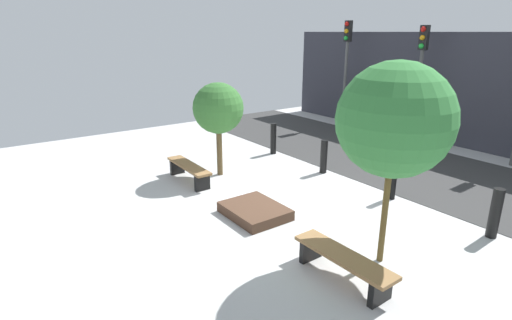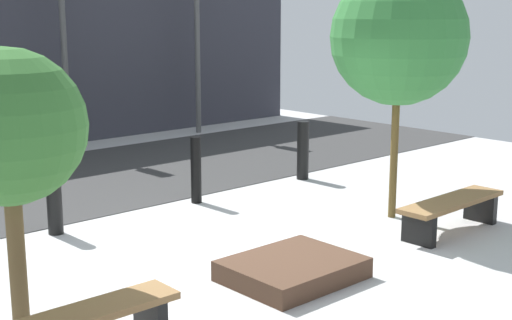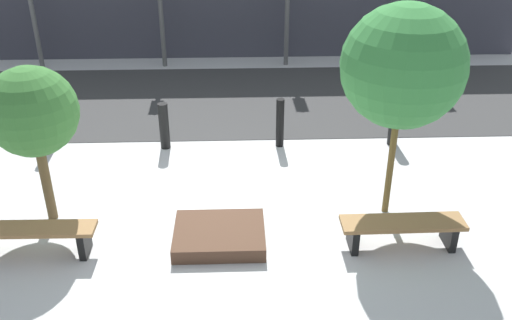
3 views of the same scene
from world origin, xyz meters
TOP-DOWN VIEW (x-y plane):
  - ground_plane at (0.00, 0.00)m, footprint 18.00×18.00m
  - road_strip at (0.00, 4.56)m, footprint 18.00×4.28m
  - building_facade at (0.00, 7.91)m, footprint 16.20×0.50m
  - bench_left at (-2.61, -1.10)m, footprint 1.80×0.40m
  - bench_right at (2.61, -1.10)m, footprint 1.76×0.45m
  - planter_bed at (0.00, -0.90)m, footprint 1.32×1.06m
  - tree_behind_left_bench at (-2.61, -0.19)m, footprint 1.31×1.31m
  - tree_behind_right_bench at (2.61, -0.19)m, footprint 1.77×1.77m
  - bollard_far_left at (-3.31, 2.17)m, footprint 0.18×0.18m
  - bollard_left at (-1.10, 2.17)m, footprint 0.19×0.19m
  - bollard_center at (1.10, 2.17)m, footprint 0.15×0.15m
  - bollard_right at (3.31, 2.17)m, footprint 0.20×0.20m
  - traffic_light_west at (-4.86, 6.98)m, footprint 0.28×0.27m
  - traffic_light_mid_west at (-1.62, 6.98)m, footprint 0.28×0.27m

SIDE VIEW (x-z plane):
  - ground_plane at x=0.00m, z-range 0.00..0.00m
  - road_strip at x=0.00m, z-range 0.00..0.01m
  - planter_bed at x=0.00m, z-range 0.00..0.21m
  - bench_right at x=2.61m, z-range 0.10..0.53m
  - bench_left at x=-2.61m, z-range 0.10..0.56m
  - bollard_left at x=-1.10m, z-range 0.00..0.91m
  - bollard_right at x=3.31m, z-range 0.00..0.96m
  - bollard_far_left at x=-3.31m, z-range 0.00..0.97m
  - bollard_center at x=1.10m, z-range 0.00..0.97m
  - tree_behind_left_bench at x=-2.61m, z-range 0.56..3.01m
  - building_facade at x=0.00m, z-range 0.00..3.66m
  - tree_behind_right_bench at x=2.61m, z-range 0.75..4.04m
  - traffic_light_mid_west at x=-1.62m, z-range 0.73..4.60m
  - traffic_light_west at x=-4.86m, z-range 0.76..4.83m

